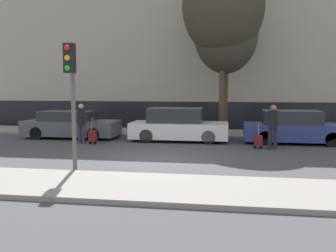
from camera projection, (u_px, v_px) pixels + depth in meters
ground_plane at (157, 159)px, 12.59m from camera, size 80.00×80.00×0.00m
sidewalk_near at (128, 187)px, 8.90m from camera, size 28.00×2.50×0.12m
sidewalk_far at (182, 133)px, 19.46m from camera, size 28.00×3.00×0.12m
building_facade at (190, 22)px, 22.37m from camera, size 28.00×2.89×12.61m
parked_car_0 at (71, 125)px, 17.86m from camera, size 4.47×1.76×1.29m
parked_car_1 at (178, 126)px, 16.89m from camera, size 4.36×1.82×1.49m
parked_car_2 at (294, 128)px, 16.19m from camera, size 4.31×1.81×1.42m
pedestrian_left at (81, 121)px, 16.11m from camera, size 0.35×0.34×1.71m
trolley_left at (93, 136)px, 15.98m from camera, size 0.34×0.29×1.12m
pedestrian_right at (273, 124)px, 14.50m from camera, size 0.35×0.34×1.74m
trolley_right at (258, 141)px, 14.76m from camera, size 0.34×0.29×1.07m
traffic_light at (71, 81)px, 10.31m from camera, size 0.28×0.47×3.61m
bare_tree_near_crossing at (223, 6)px, 17.80m from camera, size 3.93×3.93×8.56m
bare_tree_down_street at (226, 35)px, 18.30m from camera, size 3.10×3.10×6.76m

